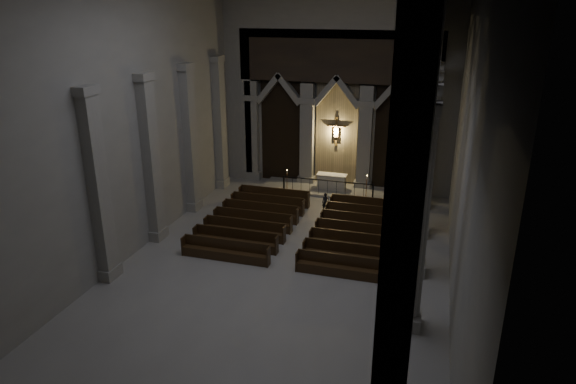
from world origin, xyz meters
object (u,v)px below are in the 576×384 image
object	(u,v)px
altar	(332,181)
altar_rail	(327,185)
pews	(304,229)
candle_stand_left	(287,185)
worshipper	(326,202)
candle_stand_right	(366,194)

from	to	relation	value
altar	altar_rail	bearing A→B (deg)	-91.70
altar_rail	pews	bearing A→B (deg)	-90.00
altar	altar_rail	world-z (taller)	same
candle_stand_left	pews	size ratio (longest dim) A/B	0.14
altar_rail	pews	size ratio (longest dim) A/B	0.57
candle_stand_left	worshipper	distance (m)	3.94
altar	candle_stand_left	bearing A→B (deg)	-162.80
altar_rail	candle_stand_right	distance (m)	2.33
candle_stand_right	pews	xyz separation A→B (m)	(-2.31, -5.52, -0.13)
altar	worshipper	bearing A→B (deg)	-83.96
altar	candle_stand_right	size ratio (longest dim) A/B	1.14
candle_stand_left	candle_stand_right	xyz separation A→B (m)	(4.91, -0.33, 0.06)
candle_stand_right	pews	bearing A→B (deg)	-112.75
candle_stand_left	altar	bearing A→B (deg)	17.20
worshipper	pews	bearing A→B (deg)	-107.22
pews	worshipper	distance (m)	3.30
altar_rail	candle_stand_right	size ratio (longest dim) A/B	3.43
altar_rail	pews	xyz separation A→B (m)	(0.00, -5.57, -0.41)
candle_stand_left	pews	xyz separation A→B (m)	(2.59, -5.84, -0.07)
candle_stand_right	pews	world-z (taller)	candle_stand_right
altar	candle_stand_right	world-z (taller)	candle_stand_right
candle_stand_left	worshipper	bearing A→B (deg)	-40.77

